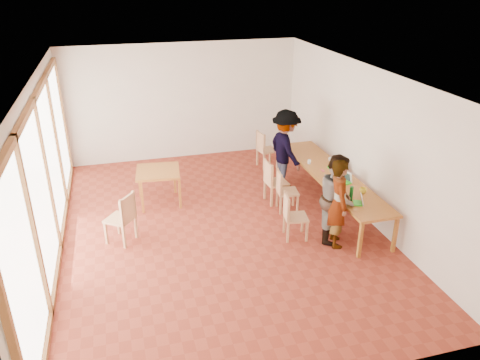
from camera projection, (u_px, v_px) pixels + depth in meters
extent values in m
plane|color=maroon|center=(218.00, 228.00, 9.20)|extent=(8.00, 8.00, 0.00)
cube|color=beige|center=(183.00, 102.00, 12.09)|extent=(6.00, 0.10, 3.00)
cube|color=beige|center=(297.00, 288.00, 5.06)|extent=(6.00, 0.10, 3.00)
cube|color=beige|center=(364.00, 142.00, 9.29)|extent=(0.10, 8.00, 3.00)
cube|color=white|center=(45.00, 174.00, 7.87)|extent=(0.10, 8.00, 3.00)
cube|color=white|center=(215.00, 74.00, 7.95)|extent=(6.00, 8.00, 0.04)
cube|color=#A66F24|center=(332.00, 175.00, 9.74)|extent=(0.80, 4.00, 0.05)
cube|color=#A66F24|center=(360.00, 240.00, 8.11)|extent=(0.06, 0.06, 0.70)
cube|color=#A66F24|center=(283.00, 160.00, 11.52)|extent=(0.06, 0.06, 0.70)
cube|color=#A66F24|center=(395.00, 235.00, 8.27)|extent=(0.06, 0.06, 0.70)
cube|color=#A66F24|center=(309.00, 157.00, 11.68)|extent=(0.06, 0.06, 0.70)
cube|color=#A66F24|center=(158.00, 172.00, 9.90)|extent=(0.90, 0.90, 0.05)
cube|color=#A66F24|center=(142.00, 198.00, 9.62)|extent=(0.05, 0.05, 0.70)
cube|color=#A66F24|center=(139.00, 182.00, 10.30)|extent=(0.05, 0.05, 0.70)
cube|color=#A66F24|center=(180.00, 193.00, 9.80)|extent=(0.05, 0.05, 0.70)
cube|color=#A66F24|center=(175.00, 178.00, 10.49)|extent=(0.05, 0.05, 0.70)
cube|color=tan|center=(296.00, 217.00, 8.70)|extent=(0.48, 0.48, 0.04)
cube|color=tan|center=(287.00, 206.00, 8.59)|extent=(0.11, 0.42, 0.43)
cube|color=tan|center=(277.00, 182.00, 10.05)|extent=(0.47, 0.47, 0.04)
cube|color=tan|center=(268.00, 173.00, 9.88)|extent=(0.07, 0.44, 0.46)
cube|color=tan|center=(288.00, 192.00, 9.70)|extent=(0.46, 0.46, 0.04)
cube|color=tan|center=(279.00, 182.00, 9.57)|extent=(0.09, 0.42, 0.43)
cube|color=tan|center=(267.00, 150.00, 11.84)|extent=(0.51, 0.51, 0.04)
cube|color=tan|center=(261.00, 142.00, 11.66)|extent=(0.12, 0.44, 0.46)
cube|color=tan|center=(120.00, 219.00, 8.57)|extent=(0.63, 0.63, 0.04)
cube|color=tan|center=(128.00, 208.00, 8.39)|extent=(0.30, 0.39, 0.47)
imported|color=gray|center=(339.00, 203.00, 8.33)|extent=(0.53, 0.68, 1.67)
imported|color=gray|center=(337.00, 198.00, 8.52)|extent=(0.91, 1.00, 1.67)
imported|color=gray|center=(286.00, 149.00, 10.65)|extent=(0.82, 1.24, 1.81)
cube|color=green|center=(357.00, 203.00, 8.49)|extent=(0.22, 0.26, 0.02)
cube|color=white|center=(362.00, 199.00, 8.45)|extent=(0.13, 0.21, 0.18)
cube|color=green|center=(343.00, 182.00, 9.33)|extent=(0.26, 0.32, 0.03)
cube|color=white|center=(347.00, 176.00, 9.33)|extent=(0.15, 0.26, 0.23)
cube|color=green|center=(334.00, 168.00, 9.95)|extent=(0.20, 0.27, 0.03)
cube|color=white|center=(338.00, 164.00, 9.93)|extent=(0.09, 0.24, 0.22)
imported|color=yellow|center=(363.00, 190.00, 8.88)|extent=(0.16, 0.16, 0.11)
cylinder|color=#13631F|center=(351.00, 194.00, 8.56)|extent=(0.07, 0.07, 0.28)
cylinder|color=silver|center=(309.00, 162.00, 10.21)|extent=(0.07, 0.07, 0.09)
cylinder|color=white|center=(330.00, 159.00, 10.41)|extent=(0.08, 0.08, 0.06)
cube|color=#CD3E4E|center=(323.00, 171.00, 9.86)|extent=(0.05, 0.10, 0.01)
cube|color=black|center=(340.00, 167.00, 9.94)|extent=(0.16, 0.26, 0.09)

